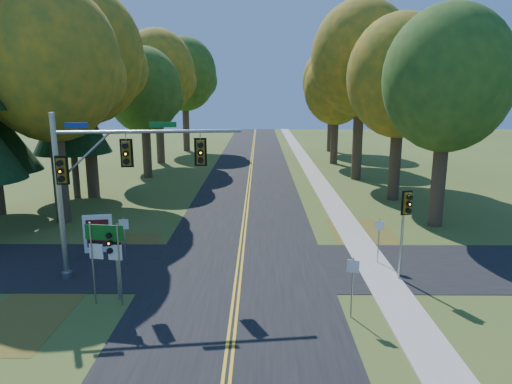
{
  "coord_description": "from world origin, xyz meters",
  "views": [
    {
      "loc": [
        0.92,
        -17.82,
        7.9
      ],
      "look_at": [
        0.75,
        3.46,
        3.2
      ],
      "focal_mm": 32.0,
      "sensor_mm": 36.0,
      "label": 1
    }
  ],
  "objects_px": {
    "traffic_mast": "(105,174)",
    "info_kiosk": "(98,234)",
    "route_sign_cluster": "(105,247)",
    "east_signal_pole": "(406,213)"
  },
  "relations": [
    {
      "from": "traffic_mast",
      "to": "info_kiosk",
      "type": "relative_size",
      "value": 4.02
    },
    {
      "from": "traffic_mast",
      "to": "info_kiosk",
      "type": "bearing_deg",
      "value": 111.04
    },
    {
      "from": "route_sign_cluster",
      "to": "info_kiosk",
      "type": "distance_m",
      "value": 6.27
    },
    {
      "from": "traffic_mast",
      "to": "route_sign_cluster",
      "type": "relative_size",
      "value": 2.42
    },
    {
      "from": "route_sign_cluster",
      "to": "info_kiosk",
      "type": "relative_size",
      "value": 1.66
    },
    {
      "from": "east_signal_pole",
      "to": "traffic_mast",
      "type": "bearing_deg",
      "value": 167.27
    },
    {
      "from": "east_signal_pole",
      "to": "route_sign_cluster",
      "type": "xyz_separation_m",
      "value": [
        -11.75,
        -2.26,
        -0.74
      ]
    },
    {
      "from": "east_signal_pole",
      "to": "route_sign_cluster",
      "type": "relative_size",
      "value": 1.23
    },
    {
      "from": "east_signal_pole",
      "to": "route_sign_cluster",
      "type": "bearing_deg",
      "value": 179.66
    },
    {
      "from": "traffic_mast",
      "to": "info_kiosk",
      "type": "distance_m",
      "value": 5.02
    }
  ]
}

